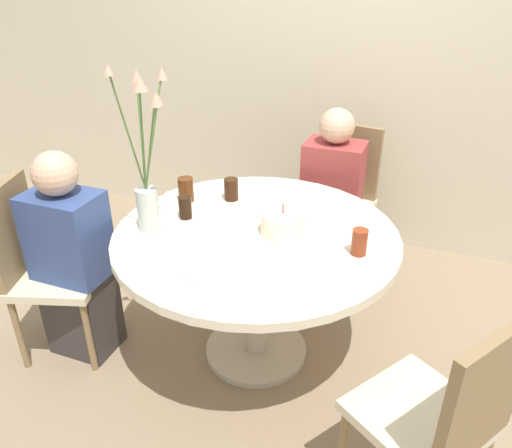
% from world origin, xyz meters
% --- Properties ---
extents(ground_plane, '(16.00, 16.00, 0.00)m').
position_xyz_m(ground_plane, '(0.00, 0.00, 0.00)').
color(ground_plane, '#89755B').
extents(wall_back, '(8.00, 0.05, 2.60)m').
position_xyz_m(wall_back, '(0.00, 1.41, 1.30)').
color(wall_back, beige).
rests_on(wall_back, ground_plane).
extents(dining_table, '(1.29, 1.29, 0.70)m').
position_xyz_m(dining_table, '(0.00, 0.00, 0.59)').
color(dining_table, beige).
rests_on(dining_table, ground_plane).
extents(chair_far_back, '(0.46, 0.46, 0.91)m').
position_xyz_m(chair_far_back, '(0.18, 1.02, 0.51)').
color(chair_far_back, beige).
rests_on(chair_far_back, ground_plane).
extents(chair_left_flank, '(0.50, 0.50, 0.91)m').
position_xyz_m(chair_left_flank, '(-0.99, -0.31, 0.51)').
color(chair_left_flank, beige).
rests_on(chair_left_flank, ground_plane).
extents(chair_right_flank, '(0.55, 0.55, 0.91)m').
position_xyz_m(chair_right_flank, '(0.86, -0.58, 0.51)').
color(chair_right_flank, beige).
rests_on(chair_right_flank, ground_plane).
extents(birthday_cake, '(0.19, 0.19, 0.14)m').
position_xyz_m(birthday_cake, '(0.11, 0.03, 0.75)').
color(birthday_cake, white).
rests_on(birthday_cake, dining_table).
extents(flower_vase, '(0.25, 0.33, 0.75)m').
position_xyz_m(flower_vase, '(-0.44, -0.15, 0.97)').
color(flower_vase, silver).
rests_on(flower_vase, dining_table).
extents(side_plate, '(0.18, 0.18, 0.01)m').
position_xyz_m(side_plate, '(-0.06, -0.37, 0.71)').
color(side_plate, silver).
rests_on(side_plate, dining_table).
extents(drink_glass_0, '(0.07, 0.07, 0.11)m').
position_xyz_m(drink_glass_0, '(-0.24, 0.28, 0.76)').
color(drink_glass_0, '#33190C').
rests_on(drink_glass_0, dining_table).
extents(drink_glass_1, '(0.08, 0.08, 0.12)m').
position_xyz_m(drink_glass_1, '(-0.45, 0.18, 0.76)').
color(drink_glass_1, '#51280F').
rests_on(drink_glass_1, dining_table).
extents(drink_glass_2, '(0.06, 0.06, 0.11)m').
position_xyz_m(drink_glass_2, '(-0.36, 0.01, 0.76)').
color(drink_glass_2, black).
rests_on(drink_glass_2, dining_table).
extents(drink_glass_3, '(0.07, 0.07, 0.11)m').
position_xyz_m(drink_glass_3, '(0.46, -0.02, 0.76)').
color(drink_glass_3, maroon).
rests_on(drink_glass_3, dining_table).
extents(person_boy, '(0.34, 0.24, 1.07)m').
position_xyz_m(person_boy, '(0.16, 0.86, 0.50)').
color(person_boy, '#383333').
rests_on(person_boy, ground_plane).
extents(person_guest, '(0.34, 0.24, 1.07)m').
position_xyz_m(person_guest, '(-0.83, -0.26, 0.50)').
color(person_guest, '#383333').
rests_on(person_guest, ground_plane).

